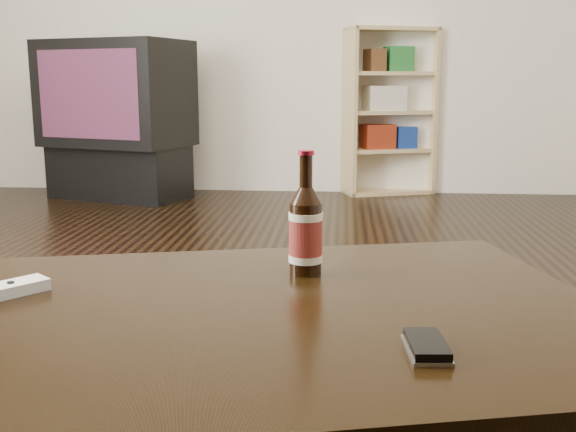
# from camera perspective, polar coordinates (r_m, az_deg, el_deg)

# --- Properties ---
(floor) EXTENTS (5.00, 6.00, 0.01)m
(floor) POSITION_cam_1_polar(r_m,az_deg,el_deg) (1.97, -11.09, -12.19)
(floor) COLOR black
(floor) RESTS_ON ground
(tv_stand) EXTENTS (0.97, 0.69, 0.35)m
(tv_stand) POSITION_cam_1_polar(r_m,az_deg,el_deg) (4.66, -14.04, 3.66)
(tv_stand) COLOR black
(tv_stand) RESTS_ON floor
(tv) EXTENTS (1.04, 0.82, 0.68)m
(tv) POSITION_cam_1_polar(r_m,az_deg,el_deg) (4.62, -14.36, 10.01)
(tv) COLOR black
(tv) RESTS_ON tv_stand
(bookshelf) EXTENTS (0.66, 0.45, 1.12)m
(bookshelf) POSITION_cam_1_polar(r_m,az_deg,el_deg) (4.75, 8.36, 8.99)
(bookshelf) COLOR tan
(bookshelf) RESTS_ON floor
(coffee_table) EXTENTS (1.34, 0.97, 0.45)m
(coffee_table) POSITION_cam_1_polar(r_m,az_deg,el_deg) (1.00, -8.34, -11.35)
(coffee_table) COLOR black
(coffee_table) RESTS_ON floor
(beer_bottle) EXTENTS (0.06, 0.06, 0.21)m
(beer_bottle) POSITION_cam_1_polar(r_m,az_deg,el_deg) (1.14, 1.51, -1.27)
(beer_bottle) COLOR black
(beer_bottle) RESTS_ON coffee_table
(phone) EXTENTS (0.05, 0.09, 0.02)m
(phone) POSITION_cam_1_polar(r_m,az_deg,el_deg) (0.85, 11.65, -10.78)
(phone) COLOR #A8A8AA
(phone) RESTS_ON coffee_table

